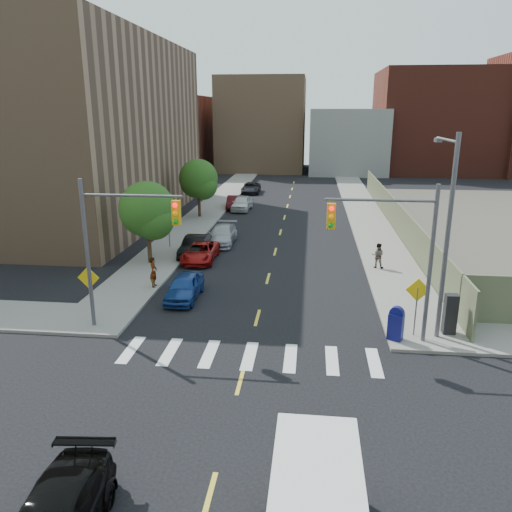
% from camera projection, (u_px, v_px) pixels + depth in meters
% --- Properties ---
extents(ground, '(160.00, 160.00, 0.00)m').
position_uv_depth(ground, '(232.00, 411.00, 16.93)').
color(ground, black).
rests_on(ground, ground).
extents(sidewalk_nw, '(3.50, 73.00, 0.15)m').
position_uv_depth(sidewalk_nw, '(222.00, 198.00, 57.31)').
color(sidewalk_nw, gray).
rests_on(sidewalk_nw, ground).
extents(sidewalk_ne, '(3.50, 73.00, 0.15)m').
position_uv_depth(sidewalk_ne, '(358.00, 201.00, 55.67)').
color(sidewalk_ne, gray).
rests_on(sidewalk_ne, ground).
extents(fence_north, '(0.12, 44.00, 2.50)m').
position_uv_depth(fence_north, '(395.00, 215.00, 42.27)').
color(fence_north, '#626B4B').
rests_on(fence_north, ground).
extents(building_nw, '(22.00, 30.00, 16.00)m').
position_uv_depth(building_nw, '(45.00, 131.00, 45.61)').
color(building_nw, '#8C6B4C').
rests_on(building_nw, ground).
extents(bg_bldg_west, '(14.00, 18.00, 12.00)m').
position_uv_depth(bg_bldg_west, '(168.00, 134.00, 84.32)').
color(bg_bldg_west, '#592319').
rests_on(bg_bldg_west, ground).
extents(bg_bldg_midwest, '(14.00, 16.00, 15.00)m').
position_uv_depth(bg_bldg_midwest, '(263.00, 124.00, 84.12)').
color(bg_bldg_midwest, '#8C6B4C').
rests_on(bg_bldg_midwest, ground).
extents(bg_bldg_center, '(12.00, 16.00, 10.00)m').
position_uv_depth(bg_bldg_center, '(347.00, 141.00, 81.44)').
color(bg_bldg_center, gray).
rests_on(bg_bldg_center, ground).
extents(bg_bldg_east, '(18.00, 18.00, 16.00)m').
position_uv_depth(bg_bldg_east, '(434.00, 122.00, 81.03)').
color(bg_bldg_east, '#592319').
rests_on(bg_bldg_east, ground).
extents(signal_nw, '(4.59, 0.30, 7.00)m').
position_uv_depth(signal_nw, '(118.00, 235.00, 22.01)').
color(signal_nw, '#59595E').
rests_on(signal_nw, ground).
extents(signal_ne, '(4.59, 0.30, 7.00)m').
position_uv_depth(signal_ne, '(395.00, 243.00, 20.75)').
color(signal_ne, '#59595E').
rests_on(signal_ne, ground).
extents(streetlight_ne, '(0.25, 3.70, 9.00)m').
position_uv_depth(streetlight_ne, '(446.00, 223.00, 21.18)').
color(streetlight_ne, '#59595E').
rests_on(streetlight_ne, ground).
extents(warn_sign_nw, '(1.06, 0.06, 2.83)m').
position_uv_depth(warn_sign_nw, '(89.00, 284.00, 23.39)').
color(warn_sign_nw, '#59595E').
rests_on(warn_sign_nw, ground).
extents(warn_sign_ne, '(1.06, 0.06, 2.83)m').
position_uv_depth(warn_sign_ne, '(417.00, 296.00, 21.81)').
color(warn_sign_ne, '#59595E').
rests_on(warn_sign_ne, ground).
extents(warn_sign_midwest, '(1.06, 0.06, 2.83)m').
position_uv_depth(warn_sign_midwest, '(169.00, 222.00, 36.27)').
color(warn_sign_midwest, '#59595E').
rests_on(warn_sign_midwest, ground).
extents(tree_west_near, '(3.66, 3.64, 5.52)m').
position_uv_depth(tree_west_near, '(147.00, 213.00, 32.10)').
color(tree_west_near, '#332114').
rests_on(tree_west_near, ground).
extents(tree_west_far, '(3.66, 3.64, 5.52)m').
position_uv_depth(tree_west_far, '(199.00, 181.00, 46.41)').
color(tree_west_far, '#332114').
rests_on(tree_west_far, ground).
extents(parked_car_blue, '(1.60, 3.96, 1.35)m').
position_uv_depth(parked_car_blue, '(184.00, 287.00, 26.89)').
color(parked_car_blue, navy).
rests_on(parked_car_blue, ground).
extents(parked_car_black, '(1.62, 4.28, 1.39)m').
position_uv_depth(parked_car_black, '(195.00, 246.00, 34.79)').
color(parked_car_black, black).
rests_on(parked_car_black, ground).
extents(parked_car_red, '(2.08, 4.45, 1.23)m').
position_uv_depth(parked_car_red, '(200.00, 252.00, 33.66)').
color(parked_car_red, '#9B110F').
rests_on(parked_car_red, ground).
extents(parked_car_silver, '(1.95, 4.79, 1.39)m').
position_uv_depth(parked_car_silver, '(222.00, 235.00, 38.01)').
color(parked_car_silver, '#A1A4A8').
rests_on(parked_car_silver, ground).
extents(parked_car_white, '(1.96, 4.43, 1.48)m').
position_uv_depth(parked_car_white, '(242.00, 203.00, 50.73)').
color(parked_car_white, silver).
rests_on(parked_car_white, ground).
extents(parked_car_maroon, '(1.67, 3.98, 1.28)m').
position_uv_depth(parked_car_maroon, '(234.00, 202.00, 51.63)').
color(parked_car_maroon, '#430D13').
rests_on(parked_car_maroon, ground).
extents(parked_car_grey, '(2.22, 4.64, 1.28)m').
position_uv_depth(parked_car_grey, '(251.00, 188.00, 61.31)').
color(parked_car_grey, '#222327').
rests_on(parked_car_grey, ground).
extents(mailbox, '(0.77, 0.69, 1.53)m').
position_uv_depth(mailbox, '(396.00, 323.00, 21.74)').
color(mailbox, navy).
rests_on(mailbox, sidewalk_ne).
extents(payphone, '(0.56, 0.47, 1.85)m').
position_uv_depth(payphone, '(450.00, 314.00, 22.28)').
color(payphone, black).
rests_on(payphone, sidewalk_ne).
extents(pedestrian_west, '(0.47, 0.66, 1.73)m').
position_uv_depth(pedestrian_west, '(154.00, 272.00, 28.25)').
color(pedestrian_west, gray).
rests_on(pedestrian_west, sidewalk_nw).
extents(pedestrian_east, '(0.90, 0.77, 1.61)m').
position_uv_depth(pedestrian_east, '(378.00, 255.00, 31.67)').
color(pedestrian_east, gray).
rests_on(pedestrian_east, sidewalk_ne).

